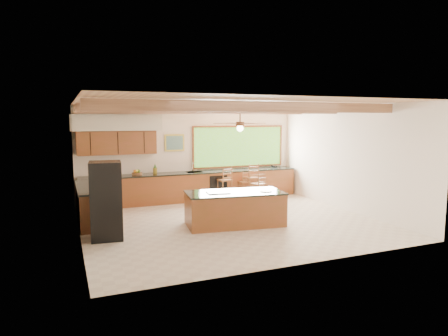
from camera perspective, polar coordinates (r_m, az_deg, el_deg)
name	(u,v)px	position (r m, az deg, el deg)	size (l,w,h in m)	color
ground	(230,222)	(10.26, 0.85, -7.69)	(7.20, 7.20, 0.00)	beige
room_shell	(214,134)	(10.47, -1.39, 4.88)	(7.27, 6.54, 3.02)	silver
counter_run	(173,190)	(12.24, -7.34, -3.10)	(7.12, 3.10, 1.23)	brown
island	(235,208)	(9.88, 1.54, -5.78)	(2.50, 1.42, 0.85)	brown
refrigerator	(106,201)	(9.02, -16.48, -4.49)	(0.73, 0.71, 1.70)	black
bar_stool_a	(245,182)	(12.91, 2.99, -2.05)	(0.36, 0.36, 0.96)	brown
bar_stool_b	(225,180)	(12.61, 0.18, -1.80)	(0.46, 0.46, 1.13)	brown
bar_stool_c	(259,184)	(12.36, 5.03, -2.36)	(0.45, 0.45, 1.00)	brown
bar_stool_d	(252,178)	(12.98, 3.98, -1.45)	(0.44, 0.44, 1.17)	brown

